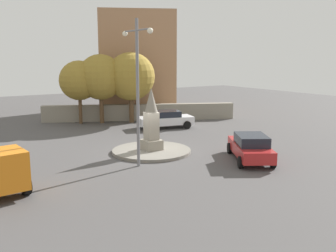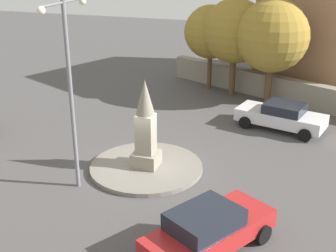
{
  "view_description": "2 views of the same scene",
  "coord_description": "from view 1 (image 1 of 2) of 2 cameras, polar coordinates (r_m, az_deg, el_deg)",
  "views": [
    {
      "loc": [
        19.5,
        -11.16,
        5.75
      ],
      "look_at": [
        0.85,
        0.65,
        1.71
      ],
      "focal_mm": 40.46,
      "sensor_mm": 36.0,
      "label": 1
    },
    {
      "loc": [
        15.84,
        6.17,
        8.84
      ],
      "look_at": [
        -0.94,
        0.66,
        1.7
      ],
      "focal_mm": 47.8,
      "sensor_mm": 36.0,
      "label": 2
    }
  ],
  "objects": [
    {
      "name": "streetlamp",
      "position": [
        19.6,
        -4.62,
        6.92
      ],
      "size": [
        2.97,
        0.28,
        7.65
      ],
      "color": "slate",
      "rests_on": "ground"
    },
    {
      "name": "traffic_island",
      "position": [
        23.17,
        -2.49,
        -3.77
      ],
      "size": [
        4.79,
        4.79,
        0.18
      ],
      "primitive_type": "cylinder",
      "color": "gray",
      "rests_on": "ground"
    },
    {
      "name": "corner_building",
      "position": [
        40.23,
        -4.84,
        9.38
      ],
      "size": [
        10.91,
        10.23,
        10.13
      ],
      "primitive_type": "cube",
      "rotation": [
        0.0,
        0.0,
        4.28
      ],
      "color": "#A87A56",
      "rests_on": "ground"
    },
    {
      "name": "car_red_passing",
      "position": [
        21.7,
        12.31,
        -3.11
      ],
      "size": [
        4.68,
        3.75,
        1.51
      ],
      "color": "#B22323",
      "rests_on": "ground"
    },
    {
      "name": "car_white_waiting",
      "position": [
        30.91,
        -0.32,
        1.05
      ],
      "size": [
        2.87,
        4.75,
        1.42
      ],
      "color": "silver",
      "rests_on": "ground"
    },
    {
      "name": "tree_far_corner",
      "position": [
        33.57,
        -13.24,
        6.67
      ],
      "size": [
        3.4,
        3.4,
        5.45
      ],
      "color": "brown",
      "rests_on": "ground"
    },
    {
      "name": "tree_near_wall",
      "position": [
        33.41,
        -5.61,
        7.42
      ],
      "size": [
        4.19,
        4.19,
        6.16
      ],
      "color": "brown",
      "rests_on": "ground"
    },
    {
      "name": "tree_mid_cluster",
      "position": [
        33.43,
        -10.11,
        7.24
      ],
      "size": [
        3.92,
        3.92,
        5.99
      ],
      "color": "brown",
      "rests_on": "ground"
    },
    {
      "name": "monument",
      "position": [
        22.79,
        -2.53,
        0.65
      ],
      "size": [
        1.07,
        1.07,
        3.76
      ],
      "color": "gray",
      "rests_on": "traffic_island"
    },
    {
      "name": "ground_plane",
      "position": [
        23.19,
        -2.49,
        -3.98
      ],
      "size": [
        80.0,
        80.0,
        0.0
      ],
      "primitive_type": "plane",
      "color": "#4F4C4C"
    },
    {
      "name": "stone_boundary_wall",
      "position": [
        34.77,
        -4.26,
        2.07
      ],
      "size": [
        7.94,
        16.11,
        1.47
      ],
      "primitive_type": "cube",
      "rotation": [
        0.0,
        0.0,
        4.28
      ],
      "color": "gray",
      "rests_on": "ground"
    }
  ]
}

